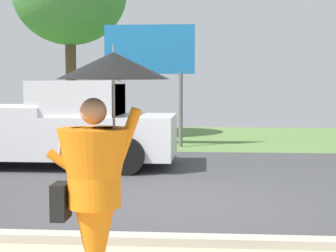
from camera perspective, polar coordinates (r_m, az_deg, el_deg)
ground_plane at (r=10.84m, az=2.18°, el=-5.24°), size 40.00×22.00×0.20m
monk_pedestrian at (r=4.32m, az=-7.68°, el=-5.34°), size 1.03×0.92×2.13m
pickup_truck at (r=11.67m, az=-12.02°, el=-0.08°), size 5.20×2.28×1.88m
roadside_billboard at (r=14.99m, az=-2.05°, el=7.46°), size 2.60×0.12×3.50m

